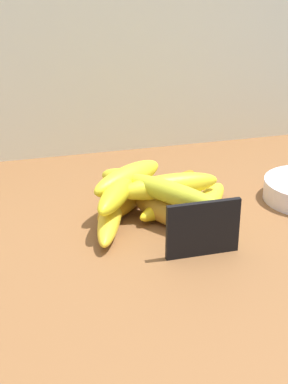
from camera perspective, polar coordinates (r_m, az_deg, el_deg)
The scene contains 13 objects.
counter_top at distance 90.68cm, azimuth -0.21°, elevation -4.98°, with size 110.00×76.00×3.00cm, color brown.
chalkboard_sign at distance 83.00cm, azimuth 5.84°, elevation -3.83°, with size 11.00×1.80×8.40cm.
banana_0 at distance 102.34cm, azimuth -0.80°, elevation 0.85°, with size 15.17×4.40×4.40cm, color yellow.
banana_1 at distance 100.22cm, azimuth 2.86°, elevation 0.01°, with size 20.46×3.46×3.46cm, color #A27216.
banana_2 at distance 92.10cm, azimuth -3.33°, elevation -2.25°, with size 20.61×3.51×3.51cm, color yellow.
banana_3 at distance 96.82cm, azimuth 6.31°, elevation -0.98°, with size 15.02×3.56×3.56cm, color yellow.
banana_4 at distance 97.05cm, azimuth -1.36°, elevation -0.67°, with size 18.37×3.87×3.87cm, color #C08917.
banana_5 at distance 95.97cm, azimuth 2.79°, elevation -1.21°, with size 15.13×3.21×3.21cm, color yellow.
banana_6 at distance 91.89cm, azimuth 2.57°, elevation -2.09°, with size 15.58×4.12×4.12cm, color #A67826.
banana_7 at distance 95.04cm, azimuth -1.82°, elevation 1.38°, with size 15.91×4.06×4.06cm, color yellow.
banana_8 at distance 89.78cm, azimuth 2.72°, elevation -0.07°, with size 20.99×3.49×3.49cm, color gold.
banana_9 at distance 93.78cm, azimuth 2.47°, elevation 0.58°, with size 17.30×3.97×3.97cm, color yellow.
banana_10 at distance 91.31cm, azimuth -2.57°, elevation 0.02°, with size 16.30×3.68×3.68cm, color yellow.
Camera 1 is at (-21.02, -76.49, 45.44)cm, focal length 53.88 mm.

